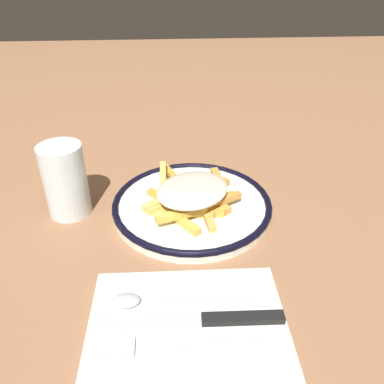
% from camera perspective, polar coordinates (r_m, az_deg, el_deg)
% --- Properties ---
extents(ground_plane, '(2.60, 2.60, 0.00)m').
position_cam_1_polar(ground_plane, '(0.62, 0.00, -2.73)').
color(ground_plane, '#966746').
extents(plate, '(0.25, 0.25, 0.02)m').
position_cam_1_polar(plate, '(0.61, 0.00, -1.92)').
color(plate, white).
rests_on(plate, ground_plane).
extents(fries_heap, '(0.19, 0.16, 0.04)m').
position_cam_1_polar(fries_heap, '(0.60, -0.04, -0.25)').
color(fries_heap, '#F1C355').
rests_on(fries_heap, plate).
extents(napkin, '(0.16, 0.22, 0.01)m').
position_cam_1_polar(napkin, '(0.45, -0.64, -19.03)').
color(napkin, silver).
rests_on(napkin, ground_plane).
extents(fork, '(0.02, 0.18, 0.01)m').
position_cam_1_polar(fork, '(0.43, -2.17, -21.35)').
color(fork, silver).
rests_on(fork, napkin).
extents(knife, '(0.02, 0.21, 0.01)m').
position_cam_1_polar(knife, '(0.44, 1.93, -18.21)').
color(knife, black).
rests_on(knife, napkin).
extents(spoon, '(0.02, 0.15, 0.01)m').
position_cam_1_polar(spoon, '(0.46, -5.36, -15.54)').
color(spoon, silver).
rests_on(spoon, napkin).
extents(water_glass, '(0.07, 0.07, 0.11)m').
position_cam_1_polar(water_glass, '(0.62, -18.06, 1.64)').
color(water_glass, silver).
rests_on(water_glass, ground_plane).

